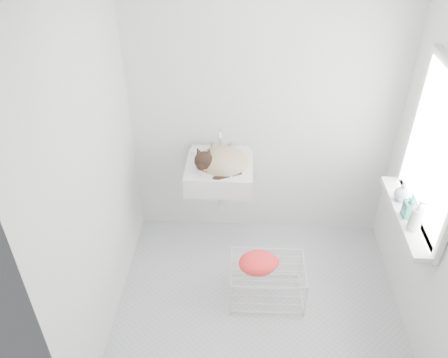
{
  "coord_description": "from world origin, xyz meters",
  "views": [
    {
      "loc": [
        -0.14,
        -2.32,
        2.91
      ],
      "look_at": [
        -0.29,
        0.5,
        0.88
      ],
      "focal_mm": 36.63,
      "sensor_mm": 36.0,
      "label": 1
    }
  ],
  "objects_px": {
    "sink": "(219,165)",
    "bottle_b": "(407,216)",
    "wire_rack": "(267,283)",
    "bottle_a": "(413,229)",
    "bottle_c": "(400,200)",
    "cat": "(221,162)"
  },
  "relations": [
    {
      "from": "cat",
      "to": "wire_rack",
      "type": "xyz_separation_m",
      "value": [
        0.39,
        -0.59,
        -0.74
      ]
    },
    {
      "from": "bottle_b",
      "to": "cat",
      "type": "bearing_deg",
      "value": 157.26
    },
    {
      "from": "cat",
      "to": "wire_rack",
      "type": "relative_size",
      "value": 0.84
    },
    {
      "from": "bottle_a",
      "to": "cat",
      "type": "bearing_deg",
      "value": 152.68
    },
    {
      "from": "bottle_b",
      "to": "wire_rack",
      "type": "bearing_deg",
      "value": -178.09
    },
    {
      "from": "sink",
      "to": "bottle_c",
      "type": "bearing_deg",
      "value": -16.19
    },
    {
      "from": "wire_rack",
      "to": "bottle_c",
      "type": "distance_m",
      "value": 1.19
    },
    {
      "from": "wire_rack",
      "to": "bottle_b",
      "type": "height_order",
      "value": "bottle_b"
    },
    {
      "from": "cat",
      "to": "wire_rack",
      "type": "height_order",
      "value": "cat"
    },
    {
      "from": "sink",
      "to": "bottle_b",
      "type": "xyz_separation_m",
      "value": [
        1.34,
        -0.57,
        0.0
      ]
    },
    {
      "from": "bottle_a",
      "to": "bottle_c",
      "type": "relative_size",
      "value": 1.34
    },
    {
      "from": "wire_rack",
      "to": "bottle_c",
      "type": "relative_size",
      "value": 3.83
    },
    {
      "from": "sink",
      "to": "cat",
      "type": "distance_m",
      "value": 0.05
    },
    {
      "from": "sink",
      "to": "wire_rack",
      "type": "height_order",
      "value": "sink"
    },
    {
      "from": "bottle_c",
      "to": "cat",
      "type": "bearing_deg",
      "value": 164.36
    },
    {
      "from": "cat",
      "to": "bottle_b",
      "type": "xyz_separation_m",
      "value": [
        1.33,
        -0.56,
        -0.04
      ]
    },
    {
      "from": "bottle_b",
      "to": "sink",
      "type": "bearing_deg",
      "value": 156.83
    },
    {
      "from": "wire_rack",
      "to": "bottle_b",
      "type": "xyz_separation_m",
      "value": [
        0.94,
        0.03,
        0.7
      ]
    },
    {
      "from": "bottle_b",
      "to": "bottle_a",
      "type": "bearing_deg",
      "value": -90.0
    },
    {
      "from": "wire_rack",
      "to": "bottle_a",
      "type": "distance_m",
      "value": 1.17
    },
    {
      "from": "wire_rack",
      "to": "bottle_b",
      "type": "bearing_deg",
      "value": 1.91
    },
    {
      "from": "wire_rack",
      "to": "bottle_c",
      "type": "height_order",
      "value": "bottle_c"
    }
  ]
}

